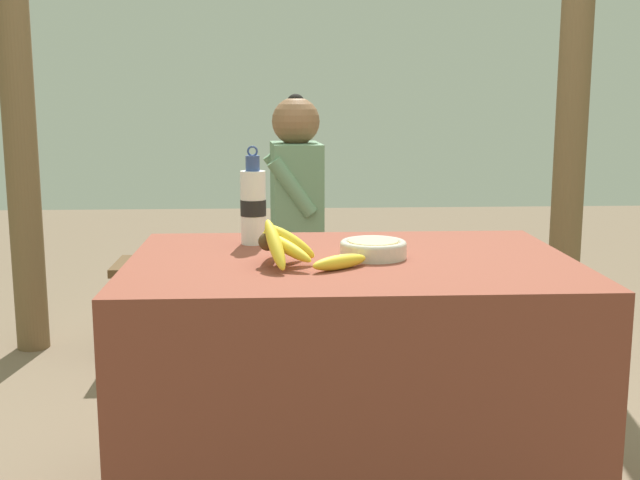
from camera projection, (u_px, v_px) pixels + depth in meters
name	position (u px, v px, depth m)	size (l,w,h in m)	color
market_counter	(350.00, 387.00, 2.16)	(1.16, 0.81, 0.71)	brown
banana_bunch_ripe	(280.00, 243.00, 1.99)	(0.15, 0.26, 0.13)	#4C381E
serving_bowl	(373.00, 248.00, 2.10)	(0.18, 0.18, 0.05)	silver
water_bottle	(253.00, 205.00, 2.28)	(0.07, 0.07, 0.28)	white
loose_banana_front	(340.00, 262.00, 1.96)	(0.16, 0.13, 0.04)	yellow
wooden_bench	(302.00, 276.00, 3.48)	(1.60, 0.32, 0.43)	brown
seated_vendor	(286.00, 209.00, 3.39)	(0.42, 0.40, 1.14)	#564C60
banana_bunch_green	(410.00, 246.00, 3.48)	(0.13, 0.24, 0.12)	#4C381E
support_post_near	(17.00, 87.00, 3.44)	(0.14, 0.14, 2.34)	brown
support_post_far	(574.00, 87.00, 3.57)	(0.14, 0.14, 2.34)	brown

